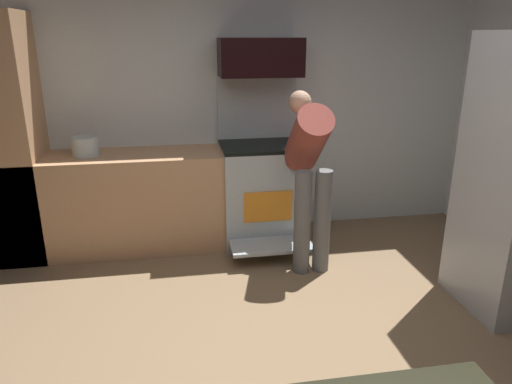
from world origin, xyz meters
TOP-DOWN VIEW (x-y plane):
  - ground_plane at (0.00, 0.00)m, footprint 5.20×4.80m
  - wall_back at (0.00, 2.34)m, footprint 5.20×0.12m
  - lower_cabinet_run at (-0.90, 1.98)m, footprint 2.40×0.60m
  - cabinet_column at (-1.90, 1.98)m, footprint 0.60×0.60m
  - oven_range at (0.34, 1.97)m, footprint 0.76×0.97m
  - microwave at (0.34, 2.06)m, footprint 0.74×0.38m
  - person_cook at (0.63, 1.40)m, footprint 0.31×0.71m
  - stock_pot at (-1.23, 1.98)m, footprint 0.23×0.23m

SIDE VIEW (x-z plane):
  - ground_plane at x=0.00m, z-range -0.02..0.00m
  - lower_cabinet_run at x=-0.90m, z-range 0.00..0.90m
  - oven_range at x=0.34m, z-range -0.26..1.29m
  - person_cook at x=0.63m, z-range 0.15..1.61m
  - stock_pot at x=-1.23m, z-range 0.90..1.07m
  - cabinet_column at x=-1.90m, z-range 0.00..2.10m
  - wall_back at x=0.00m, z-range 0.00..2.60m
  - microwave at x=0.34m, z-range 1.55..1.89m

